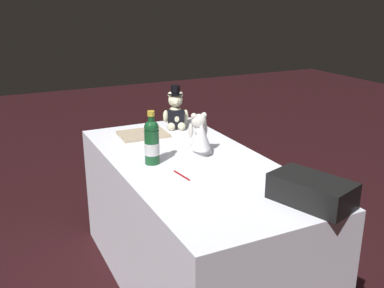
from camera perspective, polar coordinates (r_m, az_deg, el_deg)
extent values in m
plane|color=black|center=(2.73, 0.00, -17.32)|extent=(12.00, 12.00, 0.00)
cube|color=white|center=(2.53, 0.00, -10.34)|extent=(1.65, 0.78, 0.76)
ellipsoid|color=beige|center=(2.97, -2.10, 3.47)|extent=(0.13, 0.11, 0.15)
cube|color=black|center=(2.94, -2.05, 3.30)|extent=(0.08, 0.12, 0.11)
sphere|color=beige|center=(2.94, -2.12, 5.61)|extent=(0.09, 0.09, 0.09)
sphere|color=beige|center=(2.90, -2.07, 5.33)|extent=(0.04, 0.04, 0.04)
sphere|color=beige|center=(2.93, -2.78, 6.31)|extent=(0.04, 0.04, 0.04)
sphere|color=beige|center=(2.94, -1.49, 6.35)|extent=(0.04, 0.04, 0.04)
ellipsoid|color=beige|center=(2.95, -3.36, 3.56)|extent=(0.04, 0.04, 0.08)
ellipsoid|color=beige|center=(2.96, -0.81, 3.64)|extent=(0.04, 0.04, 0.08)
sphere|color=beige|center=(2.92, -2.67, 2.22)|extent=(0.05, 0.05, 0.05)
sphere|color=beige|center=(2.92, -1.32, 2.26)|extent=(0.05, 0.05, 0.05)
cylinder|color=black|center=(2.93, -2.13, 6.44)|extent=(0.10, 0.10, 0.01)
cylinder|color=black|center=(2.93, -2.14, 6.99)|extent=(0.06, 0.06, 0.05)
cone|color=white|center=(2.47, 0.88, 0.42)|extent=(0.15, 0.15, 0.15)
ellipsoid|color=white|center=(2.45, 0.88, 1.82)|extent=(0.07, 0.06, 0.07)
sphere|color=silver|center=(2.44, 0.89, 2.89)|extent=(0.08, 0.08, 0.08)
sphere|color=silver|center=(2.47, 0.65, 2.99)|extent=(0.03, 0.03, 0.03)
sphere|color=silver|center=(2.44, 1.55, 3.70)|extent=(0.03, 0.03, 0.03)
sphere|color=silver|center=(2.42, 0.23, 3.60)|extent=(0.03, 0.03, 0.03)
ellipsoid|color=silver|center=(2.48, 1.67, 1.89)|extent=(0.03, 0.03, 0.08)
ellipsoid|color=silver|center=(2.46, -0.17, 1.73)|extent=(0.03, 0.03, 0.08)
cone|color=white|center=(2.42, 1.20, 1.11)|extent=(0.15, 0.13, 0.16)
cylinder|color=#154B24|center=(2.33, -5.13, -0.36)|extent=(0.08, 0.08, 0.18)
sphere|color=#154B24|center=(2.30, -5.20, 2.11)|extent=(0.08, 0.08, 0.08)
cylinder|color=#154B24|center=(2.29, -5.24, 3.23)|extent=(0.03, 0.03, 0.07)
cylinder|color=gold|center=(2.28, -5.26, 3.90)|extent=(0.04, 0.04, 0.03)
cylinder|color=silver|center=(2.33, -5.12, -0.58)|extent=(0.08, 0.08, 0.06)
cylinder|color=maroon|center=(2.19, -1.31, -4.03)|extent=(0.14, 0.02, 0.01)
cone|color=silver|center=(2.13, -0.31, -4.63)|extent=(0.01, 0.01, 0.01)
cube|color=black|center=(1.96, 15.01, -5.79)|extent=(0.38, 0.29, 0.11)
cube|color=#B7B7BF|center=(1.92, 12.43, -6.02)|extent=(0.04, 0.02, 0.03)
cube|color=tan|center=(2.83, -6.26, 1.24)|extent=(0.23, 0.30, 0.02)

